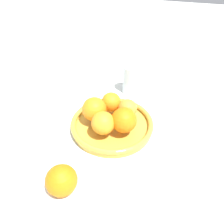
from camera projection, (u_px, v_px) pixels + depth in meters
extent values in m
plane|color=silver|center=(112.00, 128.00, 0.75)|extent=(4.00, 4.00, 0.00)
cylinder|color=gold|center=(112.00, 126.00, 0.75)|extent=(0.27, 0.27, 0.01)
torus|color=gold|center=(112.00, 122.00, 0.74)|extent=(0.28, 0.28, 0.02)
sphere|color=orange|center=(124.00, 120.00, 0.67)|extent=(0.08, 0.08, 0.08)
sphere|color=orange|center=(127.00, 108.00, 0.73)|extent=(0.06, 0.06, 0.06)
sphere|color=orange|center=(111.00, 102.00, 0.76)|extent=(0.07, 0.07, 0.07)
sphere|color=orange|center=(94.00, 109.00, 0.72)|extent=(0.08, 0.08, 0.08)
sphere|color=orange|center=(103.00, 123.00, 0.67)|extent=(0.07, 0.07, 0.07)
sphere|color=orange|center=(62.00, 180.00, 0.54)|extent=(0.08, 0.08, 0.08)
cylinder|color=silver|center=(131.00, 80.00, 0.89)|extent=(0.07, 0.07, 0.12)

